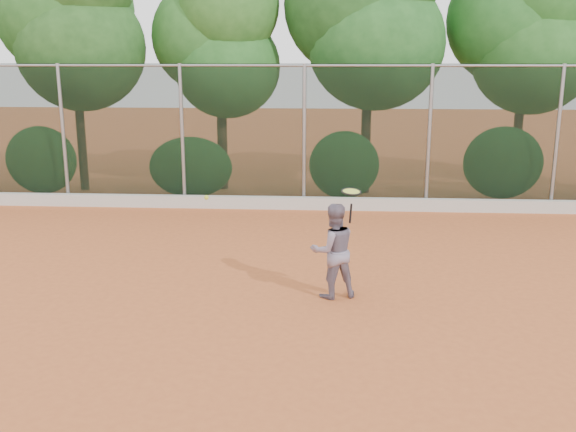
{
  "coord_description": "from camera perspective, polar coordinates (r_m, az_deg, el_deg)",
  "views": [
    {
      "loc": [
        0.63,
        -8.56,
        3.6
      ],
      "look_at": [
        0.0,
        1.0,
        1.25
      ],
      "focal_mm": 40.0,
      "sensor_mm": 36.0,
      "label": 1
    }
  ],
  "objects": [
    {
      "name": "chainlink_fence",
      "position": [
        15.67,
        1.45,
        7.4
      ],
      "size": [
        24.09,
        0.09,
        3.5
      ],
      "color": "black",
      "rests_on": "ground"
    },
    {
      "name": "tennis_ball_in_flight",
      "position": [
        10.28,
        -7.26,
        1.65
      ],
      "size": [
        0.07,
        0.07,
        0.07
      ],
      "color": "#C2CE2E",
      "rests_on": "ground"
    },
    {
      "name": "ground",
      "position": [
        9.31,
        -0.41,
        -8.97
      ],
      "size": [
        80.0,
        80.0,
        0.0
      ],
      "primitive_type": "plane",
      "color": "#BA5A2B",
      "rests_on": "ground"
    },
    {
      "name": "foliage_backdrop",
      "position": [
        17.6,
        -0.08,
        16.4
      ],
      "size": [
        23.7,
        3.63,
        7.55
      ],
      "color": "#44291A",
      "rests_on": "ground"
    },
    {
      "name": "tennis_player",
      "position": [
        9.86,
        4.04,
        -3.1
      ],
      "size": [
        0.86,
        0.76,
        1.49
      ],
      "primitive_type": "imported",
      "rotation": [
        0.0,
        0.0,
        3.46
      ],
      "color": "slate",
      "rests_on": "ground"
    },
    {
      "name": "concrete_curb",
      "position": [
        15.77,
        1.39,
        1.15
      ],
      "size": [
        24.0,
        0.2,
        0.3
      ],
      "primitive_type": "cube",
      "color": "#BDB8AF",
      "rests_on": "ground"
    },
    {
      "name": "tennis_racket",
      "position": [
        9.59,
        5.64,
        1.95
      ],
      "size": [
        0.39,
        0.39,
        0.54
      ],
      "color": "black",
      "rests_on": "ground"
    }
  ]
}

